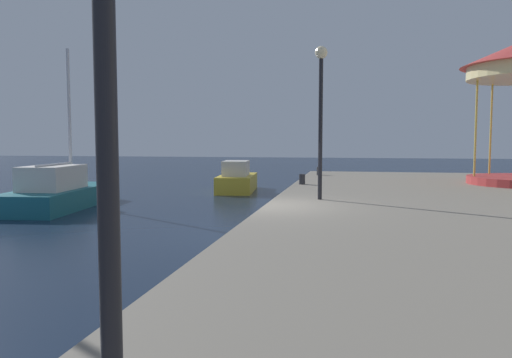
# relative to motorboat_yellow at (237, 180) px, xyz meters

# --- Properties ---
(ground_plane) EXTENTS (120.00, 120.00, 0.00)m
(ground_plane) POSITION_rel_motorboat_yellow_xyz_m (3.29, -10.71, -0.57)
(ground_plane) COLOR #162338
(motorboat_yellow) EXTENTS (2.10, 4.28, 1.53)m
(motorboat_yellow) POSITION_rel_motorboat_yellow_xyz_m (0.00, 0.00, 0.00)
(motorboat_yellow) COLOR gold
(motorboat_yellow) RESTS_ON ground
(sailboat_teal) EXTENTS (2.80, 6.00, 6.02)m
(sailboat_teal) POSITION_rel_motorboat_yellow_xyz_m (-5.11, -7.14, 0.03)
(sailboat_teal) COLOR #19606B
(sailboat_teal) RESTS_ON ground
(lamp_post_mid_promenade) EXTENTS (0.36, 0.36, 4.37)m
(lamp_post_mid_promenade) POSITION_rel_motorboat_yellow_xyz_m (4.64, -9.24, 3.21)
(lamp_post_mid_promenade) COLOR black
(lamp_post_mid_promenade) RESTS_ON quay_dock
(bollard_south) EXTENTS (0.24, 0.24, 0.40)m
(bollard_south) POSITION_rel_motorboat_yellow_xyz_m (3.97, 0.90, 0.43)
(bollard_south) COLOR #2D2D33
(bollard_south) RESTS_ON quay_dock
(bollard_center) EXTENTS (0.24, 0.24, 0.40)m
(bollard_center) POSITION_rel_motorboat_yellow_xyz_m (3.65, -4.40, 0.43)
(bollard_center) COLOR #2D2D33
(bollard_center) RESTS_ON quay_dock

